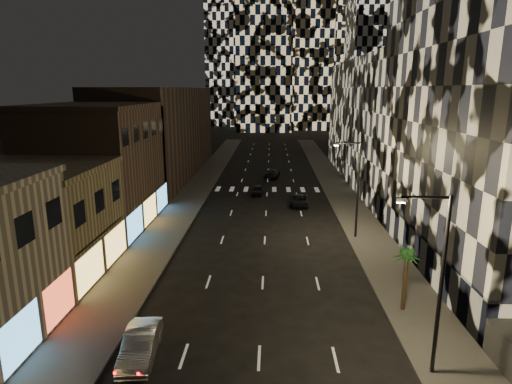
# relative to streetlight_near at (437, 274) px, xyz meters

# --- Properties ---
(sidewalk_left) EXTENTS (4.00, 120.00, 0.15)m
(sidewalk_left) POSITION_rel_streetlight_near_xyz_m (-18.35, 40.00, -5.28)
(sidewalk_left) COLOR #47443F
(sidewalk_left) RESTS_ON ground
(sidewalk_right) EXTENTS (4.00, 120.00, 0.15)m
(sidewalk_right) POSITION_rel_streetlight_near_xyz_m (1.65, 40.00, -5.28)
(sidewalk_right) COLOR #47443F
(sidewalk_right) RESTS_ON ground
(curb_left) EXTENTS (0.20, 120.00, 0.15)m
(curb_left) POSITION_rel_streetlight_near_xyz_m (-16.25, 40.00, -5.28)
(curb_left) COLOR #4C4C47
(curb_left) RESTS_ON ground
(curb_right) EXTENTS (0.20, 120.00, 0.15)m
(curb_right) POSITION_rel_streetlight_near_xyz_m (-0.45, 40.00, -5.28)
(curb_right) COLOR #4C4C47
(curb_right) RESTS_ON ground
(retail_tan) EXTENTS (10.00, 10.00, 8.00)m
(retail_tan) POSITION_rel_streetlight_near_xyz_m (-25.35, 11.00, -1.35)
(retail_tan) COLOR #877751
(retail_tan) RESTS_ON ground
(retail_brown) EXTENTS (10.00, 15.00, 12.00)m
(retail_brown) POSITION_rel_streetlight_near_xyz_m (-25.35, 23.50, 0.65)
(retail_brown) COLOR #4F3B2D
(retail_brown) RESTS_ON ground
(retail_filler_left) EXTENTS (10.00, 40.00, 14.00)m
(retail_filler_left) POSITION_rel_streetlight_near_xyz_m (-25.35, 50.00, 1.65)
(retail_filler_left) COLOR #4F3B2D
(retail_filler_left) RESTS_ON ground
(midrise_base) EXTENTS (0.60, 25.00, 3.00)m
(midrise_base) POSITION_rel_streetlight_near_xyz_m (3.95, 14.50, -3.85)
(midrise_base) COLOR #383838
(midrise_base) RESTS_ON ground
(midrise_filler_right) EXTENTS (16.00, 40.00, 18.00)m
(midrise_filler_right) POSITION_rel_streetlight_near_xyz_m (11.65, 47.00, 3.65)
(midrise_filler_right) COLOR #232326
(midrise_filler_right) RESTS_ON ground
(streetlight_near) EXTENTS (2.55, 0.25, 9.00)m
(streetlight_near) POSITION_rel_streetlight_near_xyz_m (0.00, 0.00, 0.00)
(streetlight_near) COLOR black
(streetlight_near) RESTS_ON sidewalk_right
(streetlight_far) EXTENTS (2.55, 0.25, 9.00)m
(streetlight_far) POSITION_rel_streetlight_near_xyz_m (0.00, 20.00, 0.00)
(streetlight_far) COLOR black
(streetlight_far) RESTS_ON sidewalk_right
(car_silver_parked) EXTENTS (1.97, 4.70, 1.51)m
(car_silver_parked) POSITION_rel_streetlight_near_xyz_m (-14.56, 0.82, -4.60)
(car_silver_parked) COLOR #A9A9AE
(car_silver_parked) RESTS_ON ground
(car_dark_midlane) EXTENTS (1.87, 3.75, 1.23)m
(car_dark_midlane) POSITION_rel_streetlight_near_xyz_m (-9.59, 36.90, -4.74)
(car_dark_midlane) COLOR black
(car_dark_midlane) RESTS_ON ground
(car_dark_oncoming) EXTENTS (2.66, 5.17, 1.43)m
(car_dark_oncoming) POSITION_rel_streetlight_near_xyz_m (-7.62, 48.26, -4.64)
(car_dark_oncoming) COLOR black
(car_dark_oncoming) RESTS_ON ground
(car_dark_rightlane) EXTENTS (2.53, 4.85, 1.30)m
(car_dark_rightlane) POSITION_rel_streetlight_near_xyz_m (-4.35, 31.22, -4.70)
(car_dark_rightlane) COLOR black
(car_dark_rightlane) RESTS_ON ground
(palm_tree) EXTENTS (2.05, 2.06, 4.05)m
(palm_tree) POSITION_rel_streetlight_near_xyz_m (0.65, 6.24, -1.87)
(palm_tree) COLOR #47331E
(palm_tree) RESTS_ON sidewalk_right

